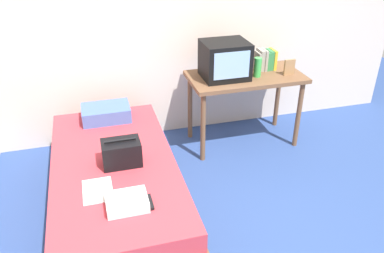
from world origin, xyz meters
TOP-DOWN VIEW (x-y plane):
  - ground_plane at (0.00, 0.00)m, footprint 8.00×8.00m
  - wall_back at (0.00, 2.00)m, footprint 5.20×0.10m
  - bed at (-0.85, 0.75)m, footprint 1.00×2.00m
  - desk at (0.58, 1.50)m, footprint 1.16×0.60m
  - tv at (0.35, 1.50)m, footprint 0.44×0.39m
  - water_bottle at (0.67, 1.43)m, footprint 0.08×0.08m
  - book_row at (0.83, 1.61)m, footprint 0.20×0.16m
  - picture_frame at (1.00, 1.39)m, footprint 0.11×0.02m
  - pillow at (-0.84, 1.50)m, footprint 0.45×0.31m
  - handbag at (-0.78, 0.70)m, footprint 0.30×0.20m
  - magazine at (-1.00, 0.40)m, footprint 0.21×0.29m
  - remote_dark at (-0.66, 0.17)m, footprint 0.04×0.16m
  - folded_towel at (-0.81, 0.18)m, footprint 0.28×0.22m

SIDE VIEW (x-z plane):
  - ground_plane at x=0.00m, z-range 0.00..0.00m
  - bed at x=-0.85m, z-range 0.00..0.46m
  - magazine at x=-1.00m, z-range 0.47..0.48m
  - remote_dark at x=-0.66m, z-range 0.47..0.49m
  - folded_towel at x=-0.81m, z-range 0.47..0.54m
  - pillow at x=-0.84m, z-range 0.47..0.60m
  - handbag at x=-0.78m, z-range 0.46..0.68m
  - desk at x=0.58m, z-range 0.29..1.06m
  - picture_frame at x=1.00m, z-range 0.77..0.93m
  - water_bottle at x=0.67m, z-range 0.77..0.97m
  - book_row at x=0.83m, z-range 0.77..0.98m
  - tv at x=0.35m, z-range 0.77..1.13m
  - wall_back at x=0.00m, z-range 0.00..2.60m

